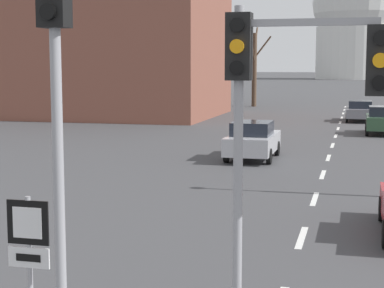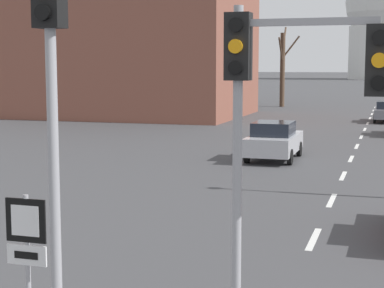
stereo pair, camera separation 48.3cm
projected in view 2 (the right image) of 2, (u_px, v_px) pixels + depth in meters
lane_stripe_2 at (314, 239)px, 14.85m from camera, size 0.16×2.00×0.01m
lane_stripe_3 at (332, 200)px, 19.12m from camera, size 0.16×2.00×0.01m
lane_stripe_4 at (343, 176)px, 23.38m from camera, size 0.16×2.00×0.01m
lane_stripe_5 at (351, 159)px, 27.64m from camera, size 0.16×2.00×0.01m
lane_stripe_6 at (357, 146)px, 31.90m from camera, size 0.16×2.00×0.01m
lane_stripe_7 at (361, 137)px, 36.16m from camera, size 0.16×2.00×0.01m
lane_stripe_8 at (365, 129)px, 40.42m from camera, size 0.16×2.00×0.01m
lane_stripe_9 at (368, 123)px, 44.69m from camera, size 0.16×2.00×0.01m
lane_stripe_10 at (370, 118)px, 48.95m from camera, size 0.16×2.00×0.01m
lane_stripe_11 at (372, 114)px, 53.21m from camera, size 0.16×2.00×0.01m
lane_stripe_12 at (374, 110)px, 57.47m from camera, size 0.16×2.00×0.01m
lane_stripe_13 at (375, 107)px, 61.73m from camera, size 0.16×2.00×0.01m
traffic_signal_near_left at (51, 79)px, 8.03m from camera, size 0.36×0.34×5.52m
traffic_signal_centre_tall at (285, 88)px, 9.00m from camera, size 2.30×0.34×4.84m
route_sign_post at (27, 248)px, 8.71m from camera, size 0.60×0.08×2.27m
sedan_far_left at (274, 140)px, 27.33m from camera, size 1.96×4.28×1.63m
bare_tree_left_near at (283, 66)px, 62.36m from camera, size 2.20×3.66×7.80m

